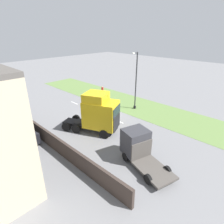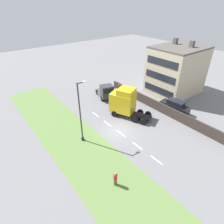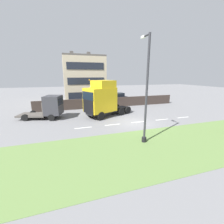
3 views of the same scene
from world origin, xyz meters
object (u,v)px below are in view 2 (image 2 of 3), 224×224
object	(u,v)px
lorry_cab	(124,102)
lamp_post	(81,116)
parked_car	(175,106)
pedestrian	(115,179)
flatbed_truck	(106,92)

from	to	relation	value
lorry_cab	lamp_post	xyz separation A→B (m)	(-8.42, -1.38, 1.41)
parked_car	lorry_cab	bearing A→B (deg)	141.55
lorry_cab	parked_car	xyz separation A→B (m)	(7.18, -4.44, -1.30)
pedestrian	lorry_cab	bearing A→B (deg)	45.07
pedestrian	parked_car	bearing A→B (deg)	16.85
lorry_cab	flatbed_truck	bearing A→B (deg)	56.04
parked_car	pedestrian	distance (m)	17.39
flatbed_truck	parked_car	bearing A→B (deg)	136.41
lamp_post	lorry_cab	bearing A→B (deg)	9.29
pedestrian	flatbed_truck	bearing A→B (deg)	56.19
lamp_post	flatbed_truck	bearing A→B (deg)	38.87
lorry_cab	flatbed_truck	world-z (taller)	lorry_cab
flatbed_truck	lamp_post	world-z (taller)	lamp_post
flatbed_truck	lamp_post	xyz separation A→B (m)	(-9.54, -7.69, 2.24)
lamp_post	parked_car	bearing A→B (deg)	-11.12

